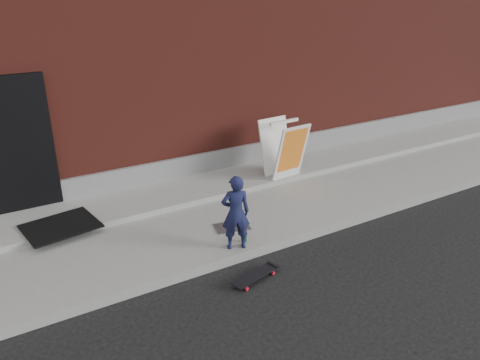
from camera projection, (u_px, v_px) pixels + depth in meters
ground at (250, 259)px, 6.99m from camera, size 80.00×80.00×0.00m
sidewalk at (205, 215)px, 8.15m from camera, size 20.00×3.00×0.15m
apron at (184, 191)px, 8.82m from camera, size 20.00×1.20×0.10m
building at (103, 41)px, 11.57m from camera, size 20.00×8.10×5.00m
child at (236, 213)px, 6.80m from camera, size 0.49×0.40×1.16m
skateboard at (256, 275)px, 6.48m from camera, size 0.79×0.37×0.09m
pizza_sign at (284, 149)px, 9.17m from camera, size 0.74×0.85×1.13m
soda_can at (245, 239)px, 7.15m from camera, size 0.07×0.07×0.11m
doormat at (61, 226)px, 7.40m from camera, size 1.20×1.03×0.03m
utility_plate at (232, 227)px, 7.60m from camera, size 0.61×0.46×0.02m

